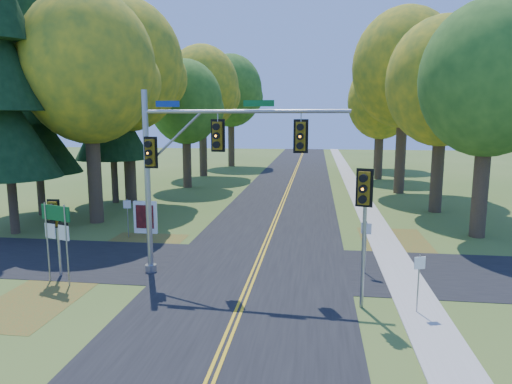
# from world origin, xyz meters

# --- Properties ---
(ground) EXTENTS (160.00, 160.00, 0.00)m
(ground) POSITION_xyz_m (0.00, 0.00, 0.00)
(ground) COLOR #405D21
(ground) RESTS_ON ground
(road_main) EXTENTS (8.00, 160.00, 0.02)m
(road_main) POSITION_xyz_m (0.00, 0.00, 0.01)
(road_main) COLOR black
(road_main) RESTS_ON ground
(road_cross) EXTENTS (60.00, 6.00, 0.02)m
(road_cross) POSITION_xyz_m (0.00, 2.00, 0.01)
(road_cross) COLOR black
(road_cross) RESTS_ON ground
(centerline_left) EXTENTS (0.10, 160.00, 0.01)m
(centerline_left) POSITION_xyz_m (-0.10, 0.00, 0.03)
(centerline_left) COLOR gold
(centerline_left) RESTS_ON road_main
(centerline_right) EXTENTS (0.10, 160.00, 0.01)m
(centerline_right) POSITION_xyz_m (0.10, 0.00, 0.03)
(centerline_right) COLOR gold
(centerline_right) RESTS_ON road_main
(sidewalk_east) EXTENTS (1.60, 160.00, 0.06)m
(sidewalk_east) POSITION_xyz_m (6.20, 0.00, 0.03)
(sidewalk_east) COLOR #9E998E
(sidewalk_east) RESTS_ON ground
(leaf_patch_w_near) EXTENTS (4.00, 6.00, 0.00)m
(leaf_patch_w_near) POSITION_xyz_m (-6.50, 4.00, 0.01)
(leaf_patch_w_near) COLOR brown
(leaf_patch_w_near) RESTS_ON ground
(leaf_patch_e) EXTENTS (3.50, 8.00, 0.00)m
(leaf_patch_e) POSITION_xyz_m (6.80, 6.00, 0.01)
(leaf_patch_e) COLOR brown
(leaf_patch_e) RESTS_ON ground
(leaf_patch_w_far) EXTENTS (3.00, 5.00, 0.00)m
(leaf_patch_w_far) POSITION_xyz_m (-7.50, -3.00, 0.01)
(leaf_patch_w_far) COLOR brown
(leaf_patch_w_far) RESTS_ON ground
(tree_w_a) EXTENTS (8.00, 8.00, 14.15)m
(tree_w_a) POSITION_xyz_m (-11.13, 9.38, 9.49)
(tree_w_a) COLOR #38281C
(tree_w_a) RESTS_ON ground
(tree_e_a) EXTENTS (7.20, 7.20, 12.73)m
(tree_e_a) POSITION_xyz_m (11.57, 8.77, 8.53)
(tree_e_a) COLOR #38281C
(tree_e_a) RESTS_ON ground
(tree_w_b) EXTENTS (8.60, 8.60, 15.38)m
(tree_w_b) POSITION_xyz_m (-11.72, 16.29, 10.37)
(tree_w_b) COLOR #38281C
(tree_w_b) RESTS_ON ground
(tree_e_b) EXTENTS (7.60, 7.60, 13.33)m
(tree_e_b) POSITION_xyz_m (10.97, 15.58, 8.90)
(tree_e_b) COLOR #38281C
(tree_e_b) RESTS_ON ground
(tree_w_c) EXTENTS (6.80, 6.80, 11.91)m
(tree_w_c) POSITION_xyz_m (-9.54, 24.47, 7.94)
(tree_w_c) COLOR #38281C
(tree_w_c) RESTS_ON ground
(tree_e_c) EXTENTS (8.80, 8.80, 15.79)m
(tree_e_c) POSITION_xyz_m (9.88, 23.69, 10.66)
(tree_e_c) COLOR #38281C
(tree_e_c) RESTS_ON ground
(tree_w_d) EXTENTS (8.20, 8.20, 14.56)m
(tree_w_d) POSITION_xyz_m (-10.13, 33.18, 9.78)
(tree_w_d) COLOR #38281C
(tree_w_d) RESTS_ON ground
(tree_e_d) EXTENTS (7.00, 7.00, 12.32)m
(tree_e_d) POSITION_xyz_m (9.26, 32.87, 8.24)
(tree_e_d) COLOR #38281C
(tree_e_d) RESTS_ON ground
(tree_w_e) EXTENTS (8.40, 8.40, 14.97)m
(tree_w_e) POSITION_xyz_m (-8.92, 44.09, 10.07)
(tree_w_e) COLOR #38281C
(tree_w_e) RESTS_ON ground
(tree_e_e) EXTENTS (7.80, 7.80, 13.74)m
(tree_e_e) POSITION_xyz_m (10.47, 43.58, 9.19)
(tree_e_e) COLOR #38281C
(tree_e_e) RESTS_ON ground
(pine_a) EXTENTS (5.60, 5.60, 19.48)m
(pine_a) POSITION_xyz_m (-14.50, 6.00, 9.18)
(pine_a) COLOR #38281C
(pine_a) RESTS_ON ground
(pine_b) EXTENTS (5.60, 5.60, 17.31)m
(pine_b) POSITION_xyz_m (-16.00, 11.00, 8.16)
(pine_b) COLOR #38281C
(pine_b) RESTS_ON ground
(pine_c) EXTENTS (5.60, 5.60, 20.56)m
(pine_c) POSITION_xyz_m (-13.00, 16.00, 9.69)
(pine_c) COLOR #38281C
(pine_c) RESTS_ON ground
(traffic_mast) EXTENTS (8.45, 0.99, 7.67)m
(traffic_mast) POSITION_xyz_m (-2.35, 0.46, 4.93)
(traffic_mast) COLOR #94969C
(traffic_mast) RESTS_ON ground
(east_signal_pole) EXTENTS (0.55, 0.66, 4.91)m
(east_signal_pole) POSITION_xyz_m (4.14, -2.15, 3.72)
(east_signal_pole) COLOR gray
(east_signal_pole) RESTS_ON ground
(ped_signal_pole) EXTENTS (0.52, 0.60, 3.31)m
(ped_signal_pole) POSITION_xyz_m (-7.99, -0.51, 2.46)
(ped_signal_pole) COLOR #9A9DA2
(ped_signal_pole) RESTS_ON ground
(route_sign_cluster) EXTENTS (1.45, 0.53, 3.25)m
(route_sign_cluster) POSITION_xyz_m (-7.55, -1.13, 2.29)
(route_sign_cluster) COLOR gray
(route_sign_cluster) RESTS_ON ground
(info_kiosk) EXTENTS (1.35, 0.22, 1.87)m
(info_kiosk) POSITION_xyz_m (-7.08, 6.99, 0.93)
(info_kiosk) COLOR white
(info_kiosk) RESTS_ON ground
(reg_sign_e_north) EXTENTS (0.42, 0.18, 2.28)m
(reg_sign_e_north) POSITION_xyz_m (4.67, 1.65, 1.56)
(reg_sign_e_north) COLOR gray
(reg_sign_e_north) RESTS_ON ground
(reg_sign_e_south) EXTENTS (0.38, 0.15, 2.07)m
(reg_sign_e_south) POSITION_xyz_m (6.01, -2.24, 1.41)
(reg_sign_e_south) COLOR gray
(reg_sign_e_south) RESTS_ON ground
(reg_sign_w) EXTENTS (0.41, 0.10, 2.16)m
(reg_sign_w) POSITION_xyz_m (-7.70, 5.99, 1.48)
(reg_sign_w) COLOR gray
(reg_sign_w) RESTS_ON ground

